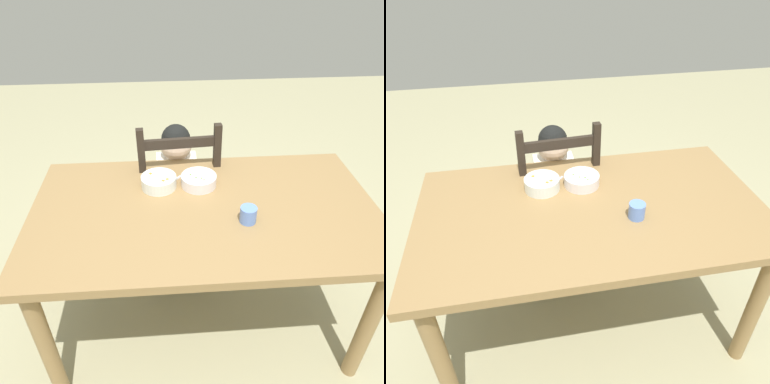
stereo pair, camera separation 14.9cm
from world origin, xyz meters
The scene contains 8 objects.
ground_plane centered at (0.00, 0.00, 0.00)m, with size 8.00×8.00×0.00m, color tan.
dining_table centered at (0.00, 0.00, 0.67)m, with size 1.53×0.86×0.77m.
dining_chair centered at (-0.10, 0.47, 0.46)m, with size 0.45×0.45×1.00m.
child_figure centered at (-0.11, 0.47, 0.62)m, with size 0.32×0.31×0.94m.
bowl_of_peas centered at (-0.01, 0.18, 0.80)m, with size 0.17×0.17×0.06m.
bowl_of_carrots centered at (-0.20, 0.18, 0.80)m, with size 0.17×0.17×0.06m.
spoon centered at (-0.16, 0.20, 0.78)m, with size 0.11×0.11×0.01m.
drinking_cup centered at (0.17, -0.10, 0.81)m, with size 0.07×0.07×0.07m, color #648CE4.
Camera 2 is at (-0.30, -1.27, 1.77)m, focal length 34.82 mm.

